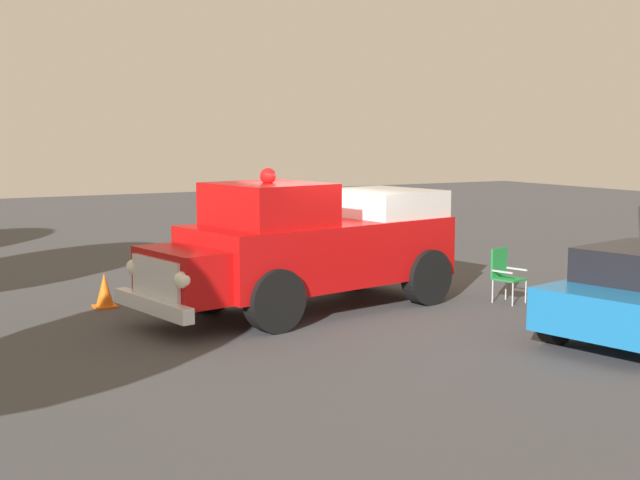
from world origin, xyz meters
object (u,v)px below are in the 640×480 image
object	(u,v)px
vintage_fire_truck	(310,244)
lawn_chair_by_car	(504,271)
lawn_chair_spare	(203,258)
traffic_cone	(105,291)

from	to	relation	value
vintage_fire_truck	lawn_chair_by_car	world-z (taller)	vintage_fire_truck
vintage_fire_truck	lawn_chair_by_car	bearing A→B (deg)	-107.49
lawn_chair_by_car	lawn_chair_spare	xyz separation A→B (m)	(4.30, 4.41, 0.00)
lawn_chair_spare	traffic_cone	bearing A→B (deg)	116.80
lawn_chair_by_car	lawn_chair_spare	size ratio (longest dim) A/B	1.00
vintage_fire_truck	traffic_cone	world-z (taller)	vintage_fire_truck
vintage_fire_truck	lawn_chair_by_car	size ratio (longest dim) A/B	6.13
lawn_chair_spare	traffic_cone	size ratio (longest dim) A/B	1.61
vintage_fire_truck	traffic_cone	distance (m)	3.88
vintage_fire_truck	lawn_chair_spare	bearing A→B (deg)	15.03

